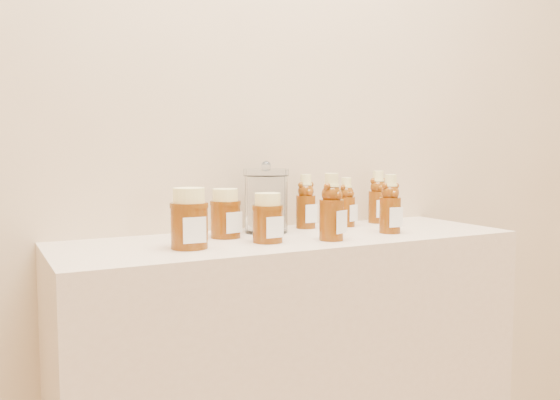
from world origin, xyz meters
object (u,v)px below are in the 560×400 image
bear_bottle_back_left (306,198)px  honey_jar_left (189,218)px  glass_canister (266,198)px  bear_bottle_front_left (331,203)px

bear_bottle_back_left → honey_jar_left: bear_bottle_back_left is taller
bear_bottle_back_left → glass_canister: bearing=-173.1°
bear_bottle_back_left → glass_canister: (-0.14, -0.03, 0.01)m
glass_canister → honey_jar_left: bearing=-151.2°
honey_jar_left → bear_bottle_back_left: bearing=26.1°
bear_bottle_front_left → glass_canister: size_ratio=1.00×
bear_bottle_back_left → honey_jar_left: size_ratio=1.25×
honey_jar_left → glass_canister: size_ratio=0.74×
honey_jar_left → glass_canister: glass_canister is taller
bear_bottle_back_left → glass_canister: 0.14m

